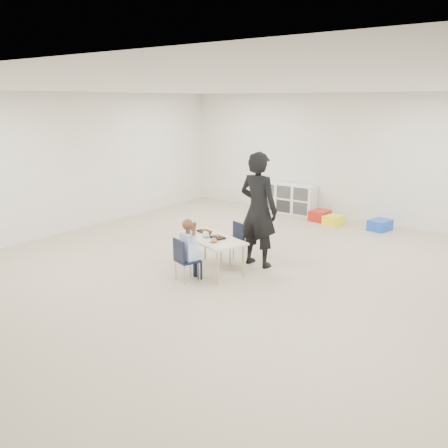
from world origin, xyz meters
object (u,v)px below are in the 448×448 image
Objects in this scene: chair_near at (187,259)px; child at (187,247)px; cubby_shelf at (287,198)px; table at (211,254)px; adult at (258,210)px.

child is at bearing 18.63° from chair_near.
chair_near is at bearing -78.42° from cubby_shelf.
table is 4.45m from cubby_shelf.
child is 4.98m from cubby_shelf.
child reaches higher than cubby_shelf.
chair_near is 1.43m from adult.
cubby_shelf reaches higher than chair_near.
chair_near is 0.35× the size of adult.
adult is (0.47, 1.21, 0.60)m from chair_near.
adult is at bearing 74.84° from table.
cubby_shelf is at bearing 120.21° from child.
child is 0.56× the size of adult.
child is 1.37m from adult.
child is (-0.02, -0.54, 0.24)m from table.
table is 1.28× the size of child.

